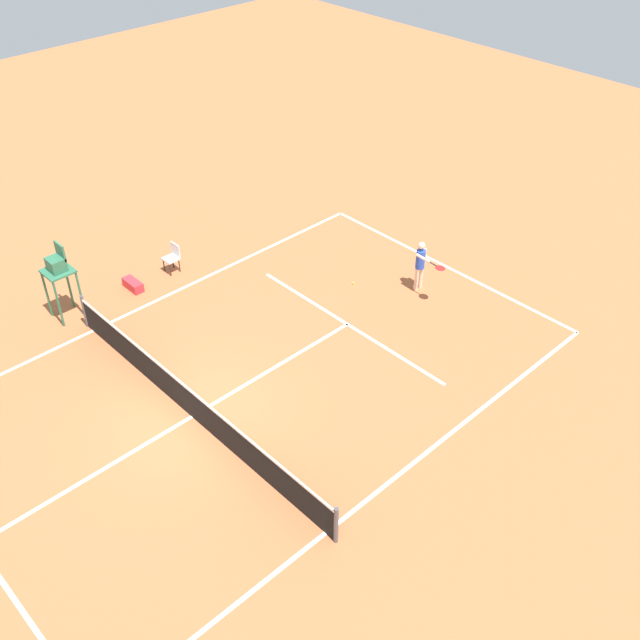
% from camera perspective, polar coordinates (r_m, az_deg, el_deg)
% --- Properties ---
extents(ground_plane, '(60.00, 60.00, 0.00)m').
position_cam_1_polar(ground_plane, '(19.09, -9.77, -7.30)').
color(ground_plane, '#B76038').
extents(court_lines, '(9.80, 20.24, 0.01)m').
position_cam_1_polar(court_lines, '(19.09, -9.78, -7.30)').
color(court_lines, white).
rests_on(court_lines, ground).
extents(tennis_net, '(10.40, 0.10, 1.07)m').
position_cam_1_polar(tennis_net, '(18.75, -9.93, -6.22)').
color(tennis_net, '#4C4C51').
rests_on(tennis_net, ground).
extents(player_serving, '(1.26, 0.63, 1.68)m').
position_cam_1_polar(player_serving, '(22.80, 7.77, 4.40)').
color(player_serving, beige).
rests_on(player_serving, ground).
extents(tennis_ball, '(0.07, 0.07, 0.07)m').
position_cam_1_polar(tennis_ball, '(23.40, 2.57, 2.85)').
color(tennis_ball, '#CCE033').
rests_on(tennis_ball, ground).
extents(umpire_chair, '(0.80, 0.80, 2.41)m').
position_cam_1_polar(umpire_chair, '(22.39, -19.44, 3.63)').
color(umpire_chair, '#2D6B4C').
rests_on(umpire_chair, ground).
extents(courtside_chair_mid, '(0.44, 0.46, 0.95)m').
position_cam_1_polar(courtside_chair_mid, '(24.21, -11.25, 4.80)').
color(courtside_chair_mid, '#262626').
rests_on(courtside_chair_mid, ground).
extents(equipment_bag, '(0.76, 0.32, 0.30)m').
position_cam_1_polar(equipment_bag, '(23.81, -14.15, 2.64)').
color(equipment_bag, red).
rests_on(equipment_bag, ground).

